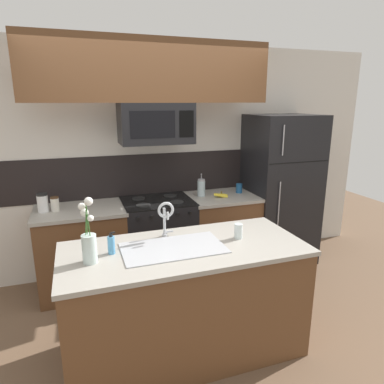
% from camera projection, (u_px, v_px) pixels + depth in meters
% --- Properties ---
extents(ground_plane, '(10.00, 10.00, 0.00)m').
position_uv_depth(ground_plane, '(182.00, 322.00, 3.16)').
color(ground_plane, brown).
extents(rear_partition, '(5.20, 0.10, 2.60)m').
position_uv_depth(rear_partition, '(174.00, 160.00, 4.09)').
color(rear_partition, silver).
rests_on(rear_partition, ground).
extents(splash_band, '(3.29, 0.01, 0.48)m').
position_uv_depth(splash_band, '(150.00, 174.00, 3.99)').
color(splash_band, black).
rests_on(splash_band, rear_partition).
extents(back_counter_left, '(0.91, 0.65, 0.91)m').
position_uv_depth(back_counter_left, '(83.00, 250.00, 3.61)').
color(back_counter_left, brown).
rests_on(back_counter_left, ground).
extents(back_counter_right, '(0.81, 0.65, 0.91)m').
position_uv_depth(back_counter_right, '(221.00, 232.00, 4.11)').
color(back_counter_right, brown).
rests_on(back_counter_right, ground).
extents(stove_range, '(0.76, 0.64, 0.93)m').
position_uv_depth(stove_range, '(158.00, 239.00, 3.87)').
color(stove_range, black).
rests_on(stove_range, ground).
extents(microwave, '(0.74, 0.40, 0.41)m').
position_uv_depth(microwave, '(156.00, 123.00, 3.52)').
color(microwave, black).
extents(upper_cabinet_band, '(2.41, 0.34, 0.60)m').
position_uv_depth(upper_cabinet_band, '(150.00, 71.00, 3.35)').
color(upper_cabinet_band, brown).
extents(refrigerator, '(0.81, 0.74, 1.82)m').
position_uv_depth(refrigerator, '(279.00, 189.00, 4.26)').
color(refrigerator, black).
rests_on(refrigerator, ground).
extents(storage_jar_tall, '(0.10, 0.10, 0.19)m').
position_uv_depth(storage_jar_tall, '(43.00, 203.00, 3.38)').
color(storage_jar_tall, silver).
rests_on(storage_jar_tall, back_counter_left).
extents(storage_jar_medium, '(0.08, 0.08, 0.15)m').
position_uv_depth(storage_jar_medium, '(55.00, 204.00, 3.41)').
color(storage_jar_medium, silver).
rests_on(storage_jar_medium, back_counter_left).
extents(banana_bunch, '(0.19, 0.12, 0.08)m').
position_uv_depth(banana_bunch, '(221.00, 195.00, 3.92)').
color(banana_bunch, yellow).
rests_on(banana_bunch, back_counter_right).
extents(french_press, '(0.09, 0.09, 0.27)m').
position_uv_depth(french_press, '(201.00, 188.00, 3.95)').
color(french_press, silver).
rests_on(french_press, back_counter_right).
extents(coffee_tin, '(0.08, 0.08, 0.11)m').
position_uv_depth(coffee_tin, '(239.00, 188.00, 4.10)').
color(coffee_tin, '#1E5184').
rests_on(coffee_tin, back_counter_right).
extents(island_counter, '(1.84, 0.81, 0.91)m').
position_uv_depth(island_counter, '(185.00, 300.00, 2.70)').
color(island_counter, brown).
rests_on(island_counter, ground).
extents(kitchen_sink, '(0.76, 0.43, 0.16)m').
position_uv_depth(kitchen_sink, '(173.00, 257.00, 2.57)').
color(kitchen_sink, '#ADAFB5').
rests_on(kitchen_sink, island_counter).
extents(sink_faucet, '(0.14, 0.14, 0.31)m').
position_uv_depth(sink_faucet, '(166.00, 215.00, 2.70)').
color(sink_faucet, '#B7BABF').
rests_on(sink_faucet, island_counter).
extents(dish_soap_bottle, '(0.06, 0.05, 0.16)m').
position_uv_depth(dish_soap_bottle, '(111.00, 245.00, 2.45)').
color(dish_soap_bottle, '#4C93C6').
rests_on(dish_soap_bottle, island_counter).
extents(drinking_glass, '(0.07, 0.07, 0.12)m').
position_uv_depth(drinking_glass, '(238.00, 231.00, 2.73)').
color(drinking_glass, silver).
rests_on(drinking_glass, island_counter).
extents(flower_vase, '(0.10, 0.13, 0.47)m').
position_uv_depth(flower_vase, '(89.00, 244.00, 2.30)').
color(flower_vase, silver).
rests_on(flower_vase, island_counter).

